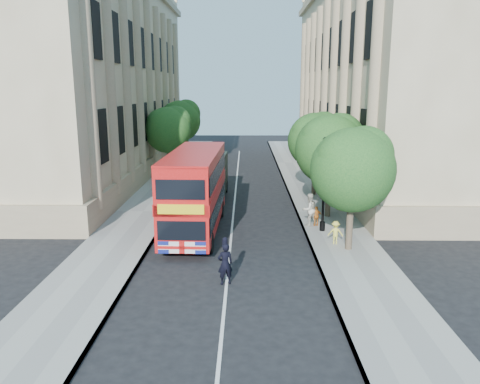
{
  "coord_description": "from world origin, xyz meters",
  "views": [
    {
      "loc": [
        0.75,
        -18.74,
        7.81
      ],
      "look_at": [
        0.47,
        5.94,
        2.3
      ],
      "focal_mm": 35.0,
      "sensor_mm": 36.0,
      "label": 1
    }
  ],
  "objects_px": {
    "double_decker_bus": "(195,189)",
    "woman_pedestrian": "(309,209)",
    "lamp_post": "(324,188)",
    "police_constable": "(225,264)",
    "box_van": "(210,177)"
  },
  "relations": [
    {
      "from": "box_van",
      "to": "woman_pedestrian",
      "type": "xyz_separation_m",
      "value": [
        6.2,
        -7.26,
        -0.46
      ]
    },
    {
      "from": "double_decker_bus",
      "to": "box_van",
      "type": "distance_m",
      "value": 8.28
    },
    {
      "from": "double_decker_bus",
      "to": "police_constable",
      "type": "bearing_deg",
      "value": -73.01
    },
    {
      "from": "double_decker_bus",
      "to": "box_van",
      "type": "relative_size",
      "value": 1.74
    },
    {
      "from": "police_constable",
      "to": "woman_pedestrian",
      "type": "height_order",
      "value": "woman_pedestrian"
    },
    {
      "from": "lamp_post",
      "to": "double_decker_bus",
      "type": "height_order",
      "value": "lamp_post"
    },
    {
      "from": "woman_pedestrian",
      "to": "lamp_post",
      "type": "bearing_deg",
      "value": 92.52
    },
    {
      "from": "lamp_post",
      "to": "police_constable",
      "type": "bearing_deg",
      "value": -125.9
    },
    {
      "from": "woman_pedestrian",
      "to": "police_constable",
      "type": "bearing_deg",
      "value": 32.97
    },
    {
      "from": "lamp_post",
      "to": "double_decker_bus",
      "type": "bearing_deg",
      "value": 179.62
    },
    {
      "from": "lamp_post",
      "to": "box_van",
      "type": "bearing_deg",
      "value": 129.42
    },
    {
      "from": "box_van",
      "to": "woman_pedestrian",
      "type": "distance_m",
      "value": 9.56
    },
    {
      "from": "double_decker_bus",
      "to": "woman_pedestrian",
      "type": "xyz_separation_m",
      "value": [
        6.37,
        0.98,
        -1.37
      ]
    },
    {
      "from": "police_constable",
      "to": "woman_pedestrian",
      "type": "distance_m",
      "value": 9.16
    },
    {
      "from": "lamp_post",
      "to": "woman_pedestrian",
      "type": "xyz_separation_m",
      "value": [
        -0.6,
        1.02,
        -1.46
      ]
    }
  ]
}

